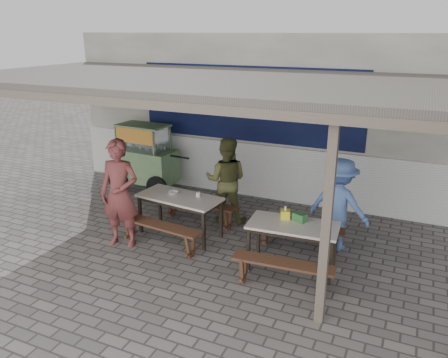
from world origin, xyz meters
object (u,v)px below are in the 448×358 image
bench_left_wall (199,206)px  vendor_cart (146,156)px  bench_left_street (159,230)px  condiment_jar (198,194)px  bench_right_street (282,269)px  patron_street_side (120,194)px  patron_right_table (339,204)px  donation_box (300,217)px  condiment_bowl (173,193)px  tissue_box (285,214)px  table_left (180,200)px  bench_right_wall (300,231)px  table_right (293,229)px  patron_wall_side (226,180)px

bench_left_wall → vendor_cart: bearing=157.0°
bench_left_street → condiment_jar: condiment_jar is taller
bench_left_street → bench_right_street: (2.28, -0.36, -0.01)m
patron_street_side → patron_right_table: (3.40, 1.41, -0.14)m
vendor_cart → patron_street_side: 2.65m
donation_box → condiment_jar: 1.94m
patron_street_side → condiment_jar: (1.03, 0.86, -0.14)m
donation_box → bench_right_street: bearing=-90.8°
vendor_cart → patron_right_table: size_ratio=1.26×
bench_left_street → condiment_bowl: 0.80m
vendor_cart → patron_right_table: (4.51, -1.00, -0.06)m
bench_left_street → donation_box: size_ratio=8.10×
tissue_box → donation_box: 0.24m
table_left → bench_right_wall: size_ratio=1.06×
table_left → condiment_bowl: bearing=165.9°
bench_right_street → vendor_cart: size_ratio=0.74×
bench_right_street → condiment_bowl: 2.63m
condiment_jar → condiment_bowl: bearing=-173.5°
bench_left_street → vendor_cart: bearing=134.1°
bench_right_wall → condiment_bowl: (-2.28, -0.27, 0.43)m
bench_left_wall → bench_right_street: size_ratio=1.10×
table_right → vendor_cart: bearing=149.5°
bench_left_street → condiment_jar: size_ratio=18.88×
table_right → condiment_bowl: condiment_bowl is taller
patron_right_table → bench_left_wall: bearing=13.4°
bench_right_wall → vendor_cart: 4.21m
bench_left_street → bench_left_wall: size_ratio=1.00×
bench_left_wall → bench_right_street: bearing=-29.9°
bench_right_street → patron_street_side: bearing=171.4°
bench_left_wall → table_right: 2.32m
patron_wall_side → tissue_box: size_ratio=11.95×
patron_street_side → bench_right_street: bearing=-14.5°
bench_right_wall → patron_wall_side: bearing=156.0°
tissue_box → condiment_jar: (-1.68, 0.28, -0.03)m
vendor_cart → table_left: bearing=-38.0°
condiment_bowl → table_left: bearing=-20.2°
patron_wall_side → patron_right_table: size_ratio=1.05×
vendor_cart → patron_wall_side: (2.34, -0.75, -0.02)m
bench_right_wall → condiment_jar: bearing=-177.3°
table_left → patron_wall_side: (0.50, 0.92, 0.16)m
bench_left_wall → bench_right_street: same height
tissue_box → condiment_jar: 1.70m
bench_right_street → condiment_jar: (-1.90, 1.08, 0.46)m
bench_left_wall → tissue_box: 2.13m
table_left → patron_wall_side: 1.06m
condiment_bowl → tissue_box: bearing=-5.9°
bench_left_wall → patron_street_side: (-0.78, -1.35, 0.60)m
bench_left_wall → patron_right_table: size_ratio=1.02×
table_right → bench_right_street: table_right is taller
bench_left_street → bench_right_wall: bearing=29.3°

